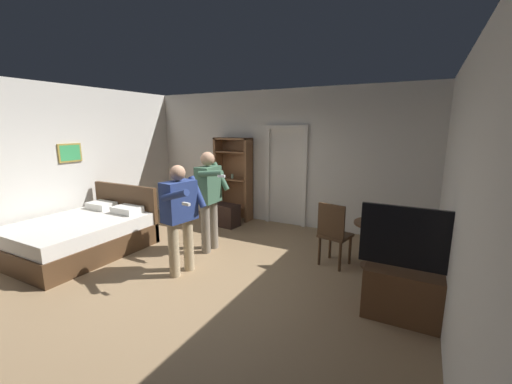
# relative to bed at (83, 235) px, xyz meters

# --- Properties ---
(ground_plane) EXTENTS (6.83, 6.83, 0.00)m
(ground_plane) POSITION_rel_bed_xyz_m (2.20, 0.25, -0.30)
(ground_plane) COLOR #997A56
(wall_back) EXTENTS (6.45, 0.12, 2.86)m
(wall_back) POSITION_rel_bed_xyz_m (2.20, 3.15, 1.13)
(wall_back) COLOR silver
(wall_back) RESTS_ON ground_plane
(wall_left) EXTENTS (0.15, 5.91, 2.86)m
(wall_left) POSITION_rel_bed_xyz_m (-0.97, 0.25, 1.13)
(wall_left) COLOR silver
(wall_left) RESTS_ON ground_plane
(wall_right) EXTENTS (0.12, 5.91, 2.86)m
(wall_right) POSITION_rel_bed_xyz_m (5.36, 0.25, 1.13)
(wall_right) COLOR silver
(wall_right) RESTS_ON ground_plane
(doorway_frame) EXTENTS (0.93, 0.08, 2.13)m
(doorway_frame) POSITION_rel_bed_xyz_m (2.42, 3.07, 0.92)
(doorway_frame) COLOR white
(doorway_frame) RESTS_ON ground_plane
(bed) EXTENTS (1.58, 2.04, 1.02)m
(bed) POSITION_rel_bed_xyz_m (0.00, 0.00, 0.00)
(bed) COLOR #4C331E
(bed) RESTS_ON ground_plane
(bookshelf) EXTENTS (0.85, 0.32, 1.85)m
(bookshelf) POSITION_rel_bed_xyz_m (1.21, 2.92, 0.70)
(bookshelf) COLOR brown
(bookshelf) RESTS_ON ground_plane
(tv_flatscreen) EXTENTS (1.15, 0.40, 1.28)m
(tv_flatscreen) POSITION_rel_bed_xyz_m (5.00, 0.42, 0.09)
(tv_flatscreen) COLOR brown
(tv_flatscreen) RESTS_ON ground_plane
(side_table) EXTENTS (0.67, 0.67, 0.70)m
(side_table) POSITION_rel_bed_xyz_m (4.47, 1.66, 0.17)
(side_table) COLOR brown
(side_table) RESTS_ON ground_plane
(laptop) EXTENTS (0.35, 0.36, 0.15)m
(laptop) POSITION_rel_bed_xyz_m (4.44, 1.62, 0.45)
(laptop) COLOR black
(laptop) RESTS_ON side_table
(bottle_on_table) EXTENTS (0.06, 0.06, 0.23)m
(bottle_on_table) POSITION_rel_bed_xyz_m (4.61, 1.58, 0.49)
(bottle_on_table) COLOR #225912
(bottle_on_table) RESTS_ON side_table
(wooden_chair) EXTENTS (0.50, 0.50, 0.99)m
(wooden_chair) POSITION_rel_bed_xyz_m (3.89, 1.41, 0.24)
(wooden_chair) COLOR #4C331E
(wooden_chair) RESTS_ON ground_plane
(person_blue_shirt) EXTENTS (0.66, 0.70, 1.58)m
(person_blue_shirt) POSITION_rel_bed_xyz_m (2.02, 0.15, 0.62)
(person_blue_shirt) COLOR tan
(person_blue_shirt) RESTS_ON ground_plane
(person_striped_shirt) EXTENTS (0.63, 0.58, 1.70)m
(person_striped_shirt) POSITION_rel_bed_xyz_m (1.86, 1.06, 0.68)
(person_striped_shirt) COLOR gray
(person_striped_shirt) RESTS_ON ground_plane
(suitcase_dark) EXTENTS (0.58, 0.41, 0.47)m
(suitcase_dark) POSITION_rel_bed_xyz_m (1.35, 2.34, -0.07)
(suitcase_dark) COLOR black
(suitcase_dark) RESTS_ON ground_plane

